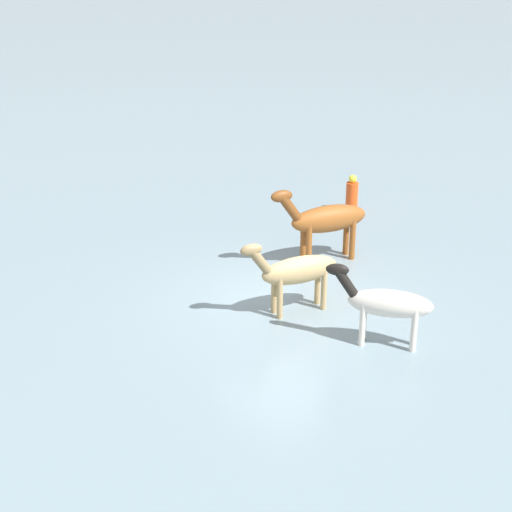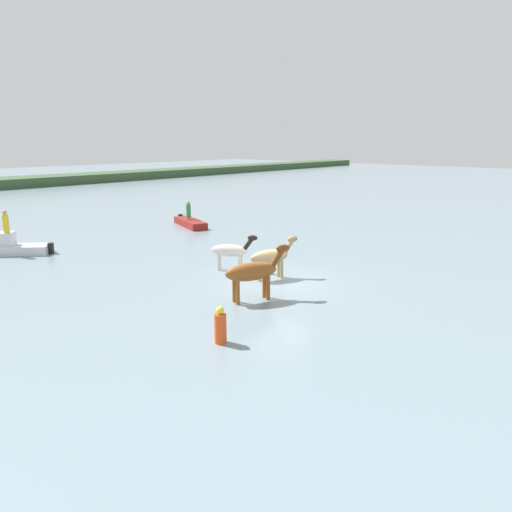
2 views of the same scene
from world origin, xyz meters
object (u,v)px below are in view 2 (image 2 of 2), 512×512
(horse_dark_mare, at_px, (231,251))
(boat_tender_starboard, at_px, (9,248))
(horse_gray_outer, at_px, (271,257))
(person_boatman_standing, at_px, (188,210))
(buoy_channel_marker, at_px, (220,327))
(boat_motor_center, at_px, (190,224))
(person_spotter_bow, at_px, (6,222))
(horse_pinto_flank, at_px, (254,272))

(horse_dark_mare, bearing_deg, boat_tender_starboard, 175.76)
(horse_gray_outer, xyz_separation_m, person_boatman_standing, (6.02, 12.55, 0.13))
(horse_dark_mare, distance_m, buoy_channel_marker, 7.94)
(boat_motor_center, height_order, person_spotter_bow, person_spotter_bow)
(horse_gray_outer, distance_m, boat_tender_starboard, 14.36)
(horse_gray_outer, bearing_deg, person_boatman_standing, 85.86)
(person_spotter_bow, xyz_separation_m, buoy_channel_marker, (-0.22, -16.06, -1.21))
(horse_gray_outer, xyz_separation_m, boat_tender_starboard, (-5.75, 13.14, -0.68))
(horse_gray_outer, distance_m, person_spotter_bow, 14.19)
(boat_tender_starboard, distance_m, person_spotter_bow, 1.43)
(buoy_channel_marker, bearing_deg, boat_motor_center, 52.25)
(horse_pinto_flank, height_order, horse_gray_outer, horse_pinto_flank)
(person_spotter_bow, height_order, person_boatman_standing, person_spotter_bow)
(horse_gray_outer, distance_m, person_boatman_standing, 13.92)
(horse_dark_mare, height_order, boat_tender_starboard, horse_dark_mare)
(person_spotter_bow, bearing_deg, boat_motor_center, -2.59)
(person_spotter_bow, bearing_deg, buoy_channel_marker, -90.79)
(horse_dark_mare, bearing_deg, person_boatman_standing, 117.75)
(boat_tender_starboard, height_order, boat_motor_center, boat_tender_starboard)
(horse_gray_outer, height_order, horse_dark_mare, horse_gray_outer)
(boat_motor_center, height_order, buoy_channel_marker, buoy_channel_marker)
(horse_dark_mare, bearing_deg, boat_motor_center, 117.45)
(person_boatman_standing, bearing_deg, horse_pinto_flank, -121.79)
(horse_pinto_flank, xyz_separation_m, person_boatman_standing, (8.61, 13.89, -0.01))
(horse_gray_outer, relative_size, person_boatman_standing, 1.90)
(boat_motor_center, relative_size, person_spotter_bow, 3.39)
(horse_dark_mare, height_order, boat_motor_center, horse_dark_mare)
(horse_dark_mare, xyz_separation_m, buoy_channel_marker, (-5.85, -5.35, -0.42))
(person_spotter_bow, relative_size, buoy_channel_marker, 1.04)
(horse_pinto_flank, distance_m, boat_motor_center, 16.23)
(horse_dark_mare, xyz_separation_m, person_spotter_bow, (-5.62, 10.71, 0.79))
(person_spotter_bow, bearing_deg, horse_pinto_flank, -77.32)
(horse_pinto_flank, bearing_deg, boat_tender_starboard, 125.79)
(person_boatman_standing, bearing_deg, horse_dark_mare, -120.96)
(person_boatman_standing, bearing_deg, buoy_channel_marker, -127.52)
(person_boatman_standing, distance_m, buoy_channel_marker, 19.78)
(person_boatman_standing, bearing_deg, horse_gray_outer, -115.61)
(horse_pinto_flank, bearing_deg, boat_motor_center, 81.46)
(boat_tender_starboard, relative_size, person_boatman_standing, 3.04)
(boat_tender_starboard, relative_size, buoy_channel_marker, 3.17)
(horse_dark_mare, distance_m, boat_tender_starboard, 12.27)
(boat_tender_starboard, bearing_deg, horse_dark_mare, 161.26)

